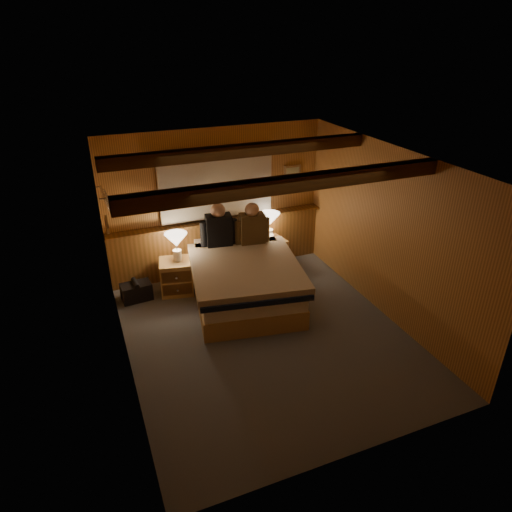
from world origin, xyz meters
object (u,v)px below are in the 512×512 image
person_left (219,228)px  duffel_bag (136,291)px  nightstand_left (177,277)px  lamp_right (269,221)px  person_right (252,226)px  nightstand_right (270,254)px  bed (245,280)px  lamp_left (176,242)px

person_left → duffel_bag: 1.59m
nightstand_left → lamp_right: bearing=19.3°
person_left → person_right: 0.53m
nightstand_left → lamp_right: lamp_right is taller
nightstand_right → lamp_right: bearing=80.7°
lamp_right → nightstand_left: bearing=-172.0°
person_right → duffel_bag: person_right is taller
nightstand_left → nightstand_right: nightstand_left is taller
nightstand_left → person_right: 1.42m
bed → lamp_right: 1.28m
lamp_left → nightstand_left: bearing=-154.0°
person_right → duffel_bag: bearing=-174.4°
bed → nightstand_left: bed is taller
lamp_left → lamp_right: (1.62, 0.21, 0.01)m
nightstand_left → lamp_left: (0.05, 0.02, 0.58)m
person_left → person_right: bearing=-5.1°
person_left → lamp_right: bearing=18.5°
bed → nightstand_left: bearing=154.2°
nightstand_right → person_left: size_ratio=0.78×
nightstand_right → person_left: person_left is taller
bed → lamp_left: bearing=151.8°
lamp_right → person_right: (-0.42, -0.29, 0.09)m
nightstand_left → person_right: bearing=8.5°
person_left → duffel_bag: (-1.36, -0.05, -0.81)m
bed → lamp_right: (0.78, 0.88, 0.51)m
lamp_left → duffel_bag: lamp_left is taller
duffel_bag → nightstand_right: bearing=-0.3°
person_left → duffel_bag: size_ratio=1.52×
nightstand_right → person_right: (-0.42, -0.24, 0.68)m
nightstand_left → bed: bearing=-24.4°
bed → person_left: 0.94m
lamp_right → duffel_bag: 2.42m
nightstand_right → duffel_bag: bearing=174.4°
nightstand_right → lamp_left: 1.73m
bed → person_right: person_right is taller
nightstand_left → lamp_left: size_ratio=1.27×
nightstand_right → lamp_left: lamp_left is taller
lamp_left → person_right: (1.20, -0.08, 0.09)m
nightstand_left → lamp_left: bearing=37.4°
nightstand_right → lamp_left: (-1.62, -0.16, 0.59)m
person_right → bed: bearing=-113.7°
lamp_left → lamp_right: lamp_right is taller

